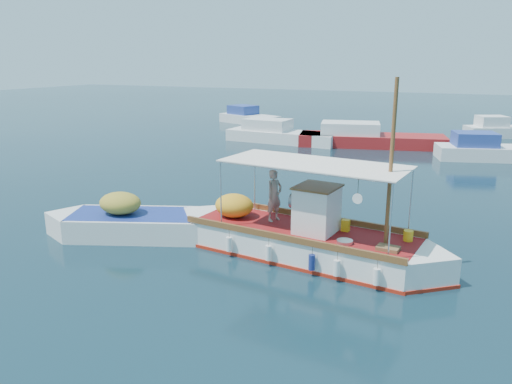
% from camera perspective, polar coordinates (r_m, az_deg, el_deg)
% --- Properties ---
extents(ground, '(160.00, 160.00, 0.00)m').
position_cam_1_polar(ground, '(15.74, 4.25, -6.51)').
color(ground, black).
rests_on(ground, ground).
extents(fishing_caique, '(8.95, 3.23, 5.49)m').
position_cam_1_polar(fishing_caique, '(15.17, 5.08, -5.40)').
color(fishing_caique, white).
rests_on(fishing_caique, ground).
extents(dinghy, '(6.54, 3.65, 1.71)m').
position_cam_1_polar(dinghy, '(17.12, -12.52, -3.76)').
color(dinghy, white).
rests_on(dinghy, ground).
extents(bg_boat_nw, '(8.17, 2.90, 1.80)m').
position_cam_1_polar(bg_boat_nw, '(35.90, 2.69, 6.51)').
color(bg_boat_nw, silver).
rests_on(bg_boat_nw, ground).
extents(bg_boat_n, '(10.06, 4.93, 1.80)m').
position_cam_1_polar(bg_boat_n, '(34.95, 12.55, 5.94)').
color(bg_boat_n, maroon).
rests_on(bg_boat_n, ground).
extents(bg_boat_ne, '(6.27, 3.75, 1.80)m').
position_cam_1_polar(bg_boat_ne, '(32.46, 24.79, 4.25)').
color(bg_boat_ne, silver).
rests_on(bg_boat_ne, ground).
extents(bg_boat_far_w, '(6.36, 4.33, 1.80)m').
position_cam_1_polar(bg_boat_far_w, '(46.59, -0.90, 8.46)').
color(bg_boat_far_w, silver).
rests_on(bg_boat_far_w, ground).
extents(bg_boat_far_n, '(5.40, 3.88, 1.80)m').
position_cam_1_polar(bg_boat_far_n, '(42.46, 25.96, 6.34)').
color(bg_boat_far_n, silver).
rests_on(bg_boat_far_n, ground).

